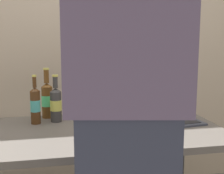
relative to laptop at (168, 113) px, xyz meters
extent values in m
cube|color=#56514C|center=(-0.51, -0.10, -0.07)|extent=(1.55, 0.78, 0.04)
cylinder|color=#2D2D30|center=(0.20, 0.23, -0.44)|extent=(0.06, 0.06, 0.69)
cube|color=#383D4C|center=(0.01, -0.06, -0.05)|extent=(0.38, 0.28, 0.01)
cube|color=#232326|center=(0.01, -0.08, -0.04)|extent=(0.31, 0.18, 0.00)
cube|color=#383D4C|center=(-0.01, 0.10, 0.07)|extent=(0.36, 0.15, 0.22)
cube|color=black|center=(-0.01, 0.09, 0.07)|extent=(0.33, 0.13, 0.20)
cylinder|color=#472B14|center=(-0.84, 0.10, 0.05)|extent=(0.06, 0.06, 0.21)
cone|color=#472B14|center=(-0.84, 0.10, 0.17)|extent=(0.06, 0.06, 0.02)
cylinder|color=#472B14|center=(-0.84, 0.10, 0.21)|extent=(0.02, 0.02, 0.07)
cylinder|color=#BFB74C|center=(-0.84, 0.10, 0.25)|extent=(0.03, 0.03, 0.01)
cylinder|color=teal|center=(-0.84, 0.10, 0.06)|extent=(0.06, 0.06, 0.07)
cylinder|color=brown|center=(-0.77, 0.23, 0.05)|extent=(0.07, 0.07, 0.21)
cone|color=brown|center=(-0.77, 0.23, 0.17)|extent=(0.07, 0.07, 0.03)
cylinder|color=brown|center=(-0.77, 0.23, 0.23)|extent=(0.03, 0.03, 0.09)
cylinder|color=#BFB74C|center=(-0.77, 0.23, 0.28)|extent=(0.04, 0.04, 0.01)
cylinder|color=#50D887|center=(-0.77, 0.23, 0.06)|extent=(0.07, 0.07, 0.07)
cylinder|color=#333333|center=(-0.72, 0.12, 0.04)|extent=(0.07, 0.07, 0.19)
cone|color=#333333|center=(-0.72, 0.12, 0.15)|extent=(0.07, 0.07, 0.03)
cylinder|color=#333333|center=(-0.72, 0.12, 0.20)|extent=(0.03, 0.03, 0.07)
cylinder|color=#BFB74C|center=(-0.72, 0.12, 0.24)|extent=(0.04, 0.04, 0.01)
cylinder|color=#BEBE4E|center=(-0.72, 0.12, 0.05)|extent=(0.07, 0.07, 0.07)
cube|color=#594C6B|center=(-0.47, -0.75, 0.52)|extent=(0.46, 0.31, 0.62)
cylinder|color=#BF4C33|center=(-0.46, 0.10, 0.00)|extent=(0.08, 0.08, 0.10)
torus|color=#BF4C33|center=(-0.42, 0.10, 0.00)|extent=(0.07, 0.01, 0.07)
cube|color=tan|center=(-0.51, 0.67, 0.52)|extent=(6.00, 0.10, 2.60)
camera|label=1|loc=(-0.72, -1.75, 0.46)|focal=46.84mm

